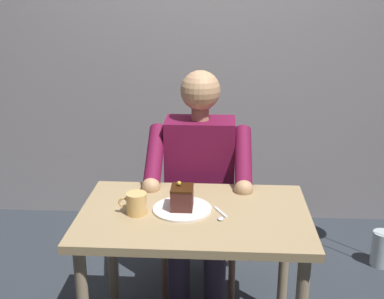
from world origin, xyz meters
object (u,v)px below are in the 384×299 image
dining_table (194,232)px  dessert_spoon (221,215)px  chair (201,198)px  seated_person (199,186)px  coffee_cup (136,203)px  cake_slice (182,197)px

dining_table → dessert_spoon: dessert_spoon is taller
dessert_spoon → chair: bearing=-80.4°
seated_person → coffee_cup: seated_person is taller
seated_person → cake_slice: seated_person is taller
dining_table → seated_person: (-0.00, -0.46, 0.03)m
seated_person → dessert_spoon: bearing=102.9°
coffee_cup → dessert_spoon: (-0.36, 0.00, -0.04)m
seated_person → dessert_spoon: 0.51m
dining_table → chair: (0.00, -0.63, -0.12)m
dining_table → seated_person: size_ratio=0.80×
chair → coffee_cup: bearing=69.6°
coffee_cup → seated_person: bearing=-116.8°
dining_table → cake_slice: (0.05, -0.02, 0.16)m
dessert_spoon → cake_slice: bearing=-17.1°
coffee_cup → dessert_spoon: bearing=179.3°
seated_person → coffee_cup: bearing=63.2°
chair → seated_person: size_ratio=0.73×
seated_person → chair: bearing=-90.0°
coffee_cup → cake_slice: bearing=-166.3°
chair → seated_person: 0.23m
cake_slice → coffee_cup: 0.20m
chair → cake_slice: 0.67m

